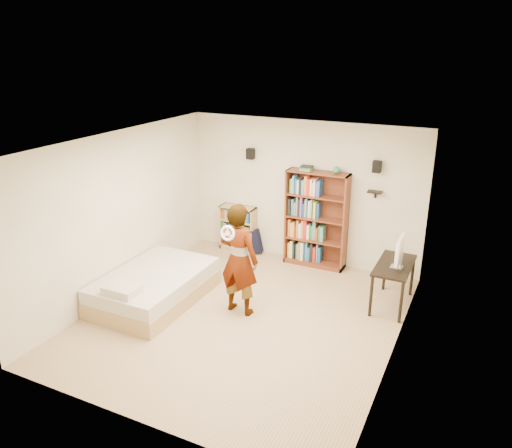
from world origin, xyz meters
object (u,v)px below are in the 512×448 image
at_px(low_bookshelf, 238,228).
at_px(person, 239,259).
at_px(tall_bookshelf, 316,220).
at_px(computer_desk, 393,285).
at_px(daybed, 154,283).

bearing_deg(low_bookshelf, person, -62.03).
distance_m(tall_bookshelf, low_bookshelf, 1.71).
bearing_deg(computer_desk, tall_bookshelf, 149.99).
relative_size(tall_bookshelf, person, 1.02).
relative_size(tall_bookshelf, computer_desk, 1.72).
bearing_deg(daybed, tall_bookshelf, 52.20).
xyz_separation_m(tall_bookshelf, computer_desk, (1.63, -0.94, -0.55)).
bearing_deg(low_bookshelf, computer_desk, -16.51).
height_order(computer_desk, daybed, computer_desk).
height_order(low_bookshelf, daybed, low_bookshelf).
relative_size(low_bookshelf, person, 0.52).
xyz_separation_m(tall_bookshelf, low_bookshelf, (-1.65, 0.03, -0.45)).
bearing_deg(person, tall_bookshelf, -97.55).
xyz_separation_m(computer_desk, daybed, (-3.53, -1.50, -0.06)).
bearing_deg(low_bookshelf, tall_bookshelf, -1.03).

